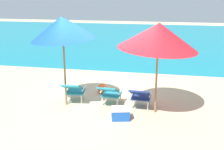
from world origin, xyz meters
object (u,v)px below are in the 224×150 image
(lounge_chair_center, at_px, (110,92))
(cooler_box, at_px, (121,113))
(lounge_chair_right, at_px, (140,95))
(beach_ball, at_px, (102,89))
(lounge_chair_left, at_px, (74,90))
(beach_umbrella_right, at_px, (158,36))
(swim_buoy, at_px, (161,49))
(beach_umbrella_left, at_px, (63,28))

(lounge_chair_center, distance_m, cooler_box, 0.98)
(lounge_chair_right, distance_m, beach_ball, 1.69)
(lounge_chair_left, relative_size, cooler_box, 1.72)
(beach_umbrella_right, xyz_separation_m, cooler_box, (-0.84, -0.63, -1.90))
(swim_buoy, distance_m, beach_umbrella_right, 8.66)
(beach_umbrella_right, bearing_deg, lounge_chair_right, 160.36)
(lounge_chair_left, distance_m, lounge_chair_right, 1.94)
(lounge_chair_center, relative_size, cooler_box, 1.69)
(beach_umbrella_right, bearing_deg, beach_ball, 145.89)
(beach_umbrella_left, bearing_deg, beach_ball, 55.41)
(lounge_chair_left, relative_size, lounge_chair_center, 1.02)
(swim_buoy, bearing_deg, lounge_chair_right, -91.88)
(lounge_chair_center, xyz_separation_m, beach_ball, (-0.46, 0.97, -0.25))
(lounge_chair_right, relative_size, cooler_box, 1.67)
(lounge_chair_right, bearing_deg, swim_buoy, 88.12)
(swim_buoy, xyz_separation_m, cooler_box, (-0.68, -9.06, 0.06))
(beach_umbrella_left, xyz_separation_m, beach_umbrella_right, (2.53, -0.03, -0.14))
(lounge_chair_left, relative_size, beach_umbrella_right, 0.37)
(lounge_chair_left, bearing_deg, cooler_box, -29.40)
(swim_buoy, height_order, beach_ball, beach_ball)
(lounge_chair_right, relative_size, beach_umbrella_left, 0.35)
(lounge_chair_left, distance_m, lounge_chair_center, 1.08)
(swim_buoy, height_order, lounge_chair_right, lounge_chair_right)
(beach_umbrella_left, height_order, beach_ball, beach_umbrella_left)
(lounge_chair_right, height_order, beach_umbrella_left, beach_umbrella_left)
(beach_umbrella_right, bearing_deg, lounge_chair_left, 174.41)
(lounge_chair_center, bearing_deg, cooler_box, -61.93)
(swim_buoy, distance_m, beach_ball, 7.43)
(lounge_chair_left, bearing_deg, beach_umbrella_right, -5.59)
(beach_umbrella_left, bearing_deg, lounge_chair_left, 49.21)
(beach_umbrella_left, relative_size, cooler_box, 4.82)
(swim_buoy, xyz_separation_m, beach_ball, (-1.59, -7.25, 0.06))
(cooler_box, bearing_deg, beach_umbrella_left, 158.79)
(lounge_chair_center, height_order, lounge_chair_right, same)
(lounge_chair_right, bearing_deg, beach_ball, 142.05)
(beach_umbrella_left, relative_size, beach_umbrella_right, 1.05)
(lounge_chair_left, relative_size, beach_ball, 2.96)
(beach_umbrella_right, bearing_deg, lounge_chair_center, 170.70)
(lounge_chair_center, xyz_separation_m, cooler_box, (0.45, -0.84, -0.24))
(swim_buoy, relative_size, lounge_chair_center, 1.77)
(beach_umbrella_left, bearing_deg, swim_buoy, 74.18)
(lounge_chair_left, height_order, lounge_chair_center, same)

